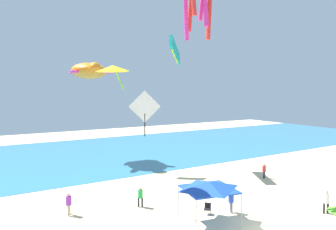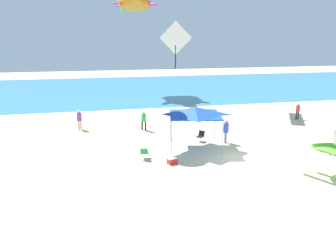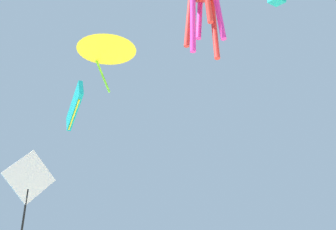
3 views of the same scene
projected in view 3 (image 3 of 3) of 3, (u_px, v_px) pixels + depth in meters
kite_diamond_white at (29, 180)px, 22.41m from camera, size 3.42×1.61×5.32m
kite_parafoil_teal at (74, 107)px, 28.67m from camera, size 3.75×4.05×3.10m
kite_delta_yellow at (107, 46)px, 13.82m from camera, size 3.41×3.41×1.90m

